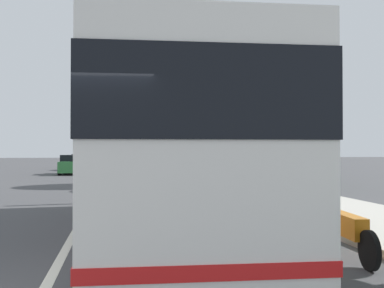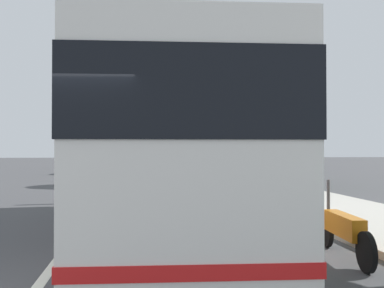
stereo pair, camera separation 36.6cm
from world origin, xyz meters
name	(u,v)px [view 1 (the left image)]	position (x,y,z in m)	size (l,w,h in m)	color
sidewalk_curb	(287,197)	(10.00, -7.02, 0.07)	(110.00, 3.60, 0.14)	#B2ADA3
lane_divider_line	(90,203)	(10.00, 0.00, 0.00)	(110.00, 0.16, 0.01)	silver
coach_bus	(173,147)	(4.10, -2.09, 1.86)	(10.65, 3.21, 3.23)	silver
motorcycle_mid_row	(344,229)	(1.58, -4.66, 0.47)	(2.32, 0.36, 1.25)	black
motorcycle_nearest_curb	(273,206)	(4.63, -4.52, 0.47)	(2.23, 0.53, 1.25)	black
car_far_distant	(135,161)	(41.66, -2.71, 0.70)	(4.54, 2.01, 1.49)	silver
car_behind_bus	(85,161)	(43.00, 2.54, 0.71)	(4.61, 1.95, 1.47)	#2D7238
car_ahead_same_lane	(73,165)	(29.01, 2.43, 0.70)	(4.33, 2.04, 1.46)	#2D7238
car_oncoming	(82,162)	(36.50, 2.31, 0.70)	(4.49, 1.96, 1.46)	navy
roadside_tree_mid_block	(244,112)	(15.30, -6.94, 3.65)	(3.88, 3.88, 5.61)	brown
roadside_tree_far_block	(228,80)	(18.21, -6.91, 5.65)	(4.18, 4.18, 7.78)	brown
utility_pole	(282,102)	(10.77, -7.12, 3.63)	(0.22, 0.22, 7.26)	slate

